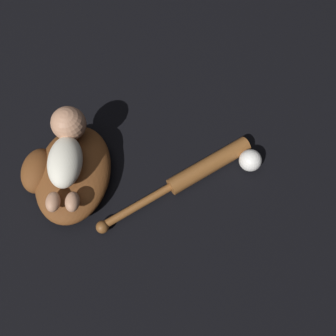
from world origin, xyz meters
The scene contains 5 objects.
ground_plane centered at (0.00, 0.00, 0.00)m, with size 6.00×6.00×0.00m, color black.
baseball_glove centered at (0.01, -0.02, 0.05)m, with size 0.41×0.36×0.10m.
baby_figure centered at (0.06, -0.02, 0.15)m, with size 0.33×0.21×0.11m.
baseball_bat centered at (0.17, -0.41, 0.03)m, with size 0.49×0.39×0.06m.
baseball centered at (0.29, -0.58, 0.04)m, with size 0.08×0.08×0.08m.
Camera 1 is at (-0.24, -0.48, 1.06)m, focal length 35.00 mm.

